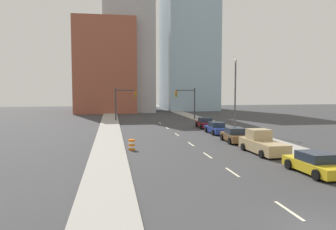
# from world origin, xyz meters

# --- Properties ---
(ground_plane) EXTENTS (200.00, 200.00, 0.00)m
(ground_plane) POSITION_xyz_m (0.00, 0.00, 0.00)
(ground_plane) COLOR #38383A
(sidewalk_left) EXTENTS (2.90, 98.95, 0.17)m
(sidewalk_left) POSITION_xyz_m (-8.01, 49.47, 0.09)
(sidewalk_left) COLOR #9E9B93
(sidewalk_left) RESTS_ON ground
(sidewalk_right) EXTENTS (2.90, 98.95, 0.17)m
(sidewalk_right) POSITION_xyz_m (8.01, 49.47, 0.09)
(sidewalk_right) COLOR #9E9B93
(sidewalk_right) RESTS_ON ground
(lane_stripe_at_2m) EXTENTS (0.16, 2.40, 0.01)m
(lane_stripe_at_2m) POSITION_xyz_m (0.00, 2.00, 0.00)
(lane_stripe_at_2m) COLOR beige
(lane_stripe_at_2m) RESTS_ON ground
(lane_stripe_at_9m) EXTENTS (0.16, 2.40, 0.01)m
(lane_stripe_at_9m) POSITION_xyz_m (0.00, 8.90, 0.00)
(lane_stripe_at_9m) COLOR beige
(lane_stripe_at_9m) RESTS_ON ground
(lane_stripe_at_14m) EXTENTS (0.16, 2.40, 0.01)m
(lane_stripe_at_14m) POSITION_xyz_m (0.00, 14.47, 0.00)
(lane_stripe_at_14m) COLOR beige
(lane_stripe_at_14m) RESTS_ON ground
(lane_stripe_at_20m) EXTENTS (0.16, 2.40, 0.01)m
(lane_stripe_at_20m) POSITION_xyz_m (0.00, 20.15, 0.00)
(lane_stripe_at_20m) COLOR beige
(lane_stripe_at_20m) RESTS_ON ground
(lane_stripe_at_27m) EXTENTS (0.16, 2.40, 0.01)m
(lane_stripe_at_27m) POSITION_xyz_m (0.00, 27.20, 0.00)
(lane_stripe_at_27m) COLOR beige
(lane_stripe_at_27m) RESTS_ON ground
(lane_stripe_at_34m) EXTENTS (0.16, 2.40, 0.01)m
(lane_stripe_at_34m) POSITION_xyz_m (0.00, 34.17, 0.00)
(lane_stripe_at_34m) COLOR beige
(lane_stripe_at_34m) RESTS_ON ground
(lane_stripe_at_41m) EXTENTS (0.16, 2.40, 0.01)m
(lane_stripe_at_41m) POSITION_xyz_m (0.00, 41.22, 0.00)
(lane_stripe_at_41m) COLOR beige
(lane_stripe_at_41m) RESTS_ON ground
(building_brick_left) EXTENTS (14.00, 16.00, 21.66)m
(building_brick_left) POSITION_xyz_m (-9.04, 70.27, 10.83)
(building_brick_left) COLOR #9E513D
(building_brick_left) RESTS_ON ground
(building_office_center) EXTENTS (12.00, 20.00, 31.56)m
(building_office_center) POSITION_xyz_m (-3.49, 74.27, 15.78)
(building_office_center) COLOR #A8A8AD
(building_office_center) RESTS_ON ground
(building_glass_right) EXTENTS (13.00, 20.00, 31.46)m
(building_glass_right) POSITION_xyz_m (13.18, 78.27, 15.73)
(building_glass_right) COLOR #99B7CC
(building_glass_right) RESTS_ON ground
(traffic_signal_left) EXTENTS (3.68, 0.35, 5.70)m
(traffic_signal_left) POSITION_xyz_m (-5.93, 45.80, 3.67)
(traffic_signal_left) COLOR #38383D
(traffic_signal_left) RESTS_ON ground
(traffic_signal_right) EXTENTS (3.68, 0.35, 5.70)m
(traffic_signal_right) POSITION_xyz_m (5.90, 45.80, 3.67)
(traffic_signal_right) COLOR #38383D
(traffic_signal_right) RESTS_ON ground
(traffic_barrel) EXTENTS (0.56, 0.56, 0.95)m
(traffic_barrel) POSITION_xyz_m (-5.97, 17.94, 0.47)
(traffic_barrel) COLOR orange
(traffic_barrel) RESTS_ON ground
(street_lamp) EXTENTS (0.44, 0.44, 9.27)m
(street_lamp) POSITION_xyz_m (7.93, 28.84, 5.32)
(street_lamp) COLOR #4C4C51
(street_lamp) RESTS_ON ground
(sedan_yellow) EXTENTS (2.31, 4.74, 1.38)m
(sedan_yellow) POSITION_xyz_m (5.06, 7.62, 0.64)
(sedan_yellow) COLOR gold
(sedan_yellow) RESTS_ON ground
(pickup_truck_tan) EXTENTS (2.41, 5.51, 1.97)m
(pickup_truck_tan) POSITION_xyz_m (4.83, 14.60, 0.80)
(pickup_truck_tan) COLOR tan
(pickup_truck_tan) RESTS_ON ground
(sedan_brown) EXTENTS (2.32, 4.42, 1.49)m
(sedan_brown) POSITION_xyz_m (4.75, 20.64, 0.68)
(sedan_brown) COLOR brown
(sedan_brown) RESTS_ON ground
(sedan_blue) EXTENTS (2.06, 4.62, 1.42)m
(sedan_blue) POSITION_xyz_m (4.96, 27.25, 0.65)
(sedan_blue) COLOR navy
(sedan_blue) RESTS_ON ground
(sedan_maroon) EXTENTS (2.16, 4.25, 1.42)m
(sedan_maroon) POSITION_xyz_m (5.32, 33.40, 0.66)
(sedan_maroon) COLOR maroon
(sedan_maroon) RESTS_ON ground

